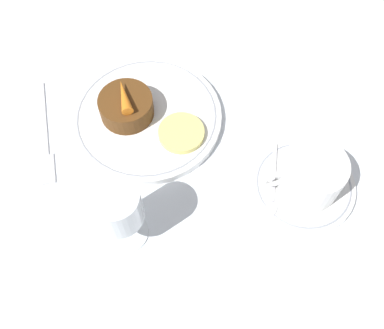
{
  "coord_description": "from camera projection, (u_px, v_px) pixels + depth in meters",
  "views": [
    {
      "loc": [
        0.03,
        0.4,
        0.6
      ],
      "look_at": [
        -0.02,
        0.1,
        0.04
      ],
      "focal_mm": 42.0,
      "sensor_mm": 36.0,
      "label": 1
    }
  ],
  "objects": [
    {
      "name": "spoon",
      "position": [
        273.0,
        186.0,
        0.65
      ],
      "size": [
        0.05,
        0.12,
        0.0
      ],
      "color": "silver",
      "rests_on": "saucer"
    },
    {
      "name": "dinner_plate",
      "position": [
        147.0,
        117.0,
        0.71
      ],
      "size": [
        0.24,
        0.24,
        0.01
      ],
      "color": "white",
      "rests_on": "ground_plane"
    },
    {
      "name": "saucer",
      "position": [
        303.0,
        186.0,
        0.66
      ],
      "size": [
        0.15,
        0.15,
        0.01
      ],
      "color": "white",
      "rests_on": "ground_plane"
    },
    {
      "name": "coffee_cup",
      "position": [
        312.0,
        174.0,
        0.62
      ],
      "size": [
        0.12,
        0.09,
        0.06
      ],
      "color": "white",
      "rests_on": "saucer"
    },
    {
      "name": "carrot_garnish",
      "position": [
        124.0,
        96.0,
        0.67
      ],
      "size": [
        0.02,
        0.06,
        0.02
      ],
      "color": "orange",
      "rests_on": "dessert_cake"
    },
    {
      "name": "wine_glass",
      "position": [
        118.0,
        209.0,
        0.56
      ],
      "size": [
        0.06,
        0.06,
        0.12
      ],
      "color": "silver",
      "rests_on": "ground_plane"
    },
    {
      "name": "fork",
      "position": [
        45.0,
        142.0,
        0.7
      ],
      "size": [
        0.02,
        0.19,
        0.01
      ],
      "color": "silver",
      "rests_on": "ground_plane"
    },
    {
      "name": "pineapple_slice",
      "position": [
        181.0,
        133.0,
        0.69
      ],
      "size": [
        0.07,
        0.07,
        0.01
      ],
      "color": "#EFE075",
      "rests_on": "dinner_plate"
    },
    {
      "name": "ground_plane",
      "position": [
        170.0,
        122.0,
        0.72
      ],
      "size": [
        3.0,
        3.0,
        0.0
      ],
      "primitive_type": "plane",
      "color": "white"
    },
    {
      "name": "dessert_cake",
      "position": [
        126.0,
        107.0,
        0.69
      ],
      "size": [
        0.08,
        0.08,
        0.04
      ],
      "color": "#563314",
      "rests_on": "dinner_plate"
    }
  ]
}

